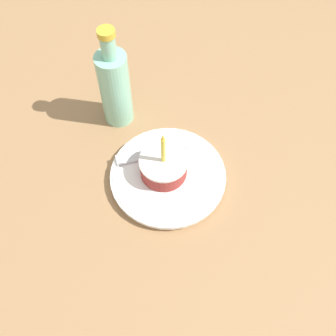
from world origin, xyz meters
TOP-DOWN VIEW (x-y plane):
  - ground_plane at (0.00, 0.00)m, footprint 2.40×2.40m
  - plate at (-0.02, 0.01)m, footprint 0.22×0.22m
  - cake_slice at (-0.03, 0.01)m, footprint 0.09×0.09m
  - fork at (-0.07, 0.04)m, footprint 0.14×0.10m
  - bottle at (-0.17, 0.12)m, footprint 0.06×0.06m

SIDE VIEW (x-z plane):
  - ground_plane at x=0.00m, z-range -0.04..0.00m
  - plate at x=-0.02m, z-range 0.00..0.02m
  - fork at x=-0.07m, z-range 0.02..0.02m
  - cake_slice at x=-0.03m, z-range -0.02..0.10m
  - bottle at x=-0.17m, z-range -0.02..0.20m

